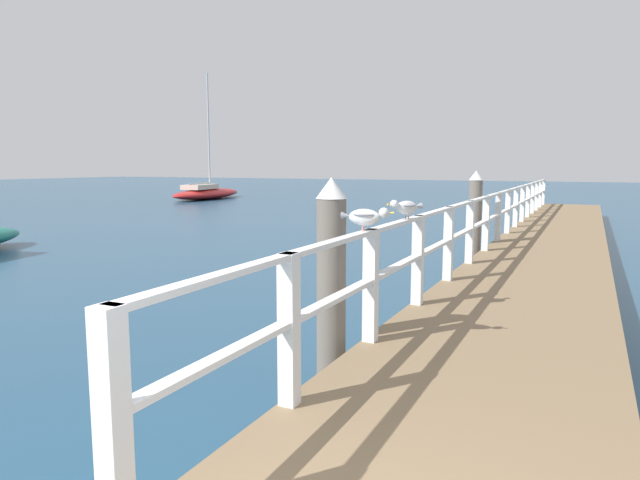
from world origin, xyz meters
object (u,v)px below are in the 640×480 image
(dock_piling_near, at_px, (331,283))
(dock_piling_far, at_px, (475,219))
(seagull_foreground, at_px, (365,216))
(boat_0, at_px, (207,193))
(seagull_background, at_px, (406,207))

(dock_piling_near, distance_m, dock_piling_far, 7.30)
(dock_piling_near, bearing_deg, seagull_foreground, -18.08)
(boat_0, bearing_deg, dock_piling_near, -58.07)
(dock_piling_near, relative_size, seagull_background, 4.74)
(seagull_foreground, bearing_deg, boat_0, -149.68)
(seagull_foreground, bearing_deg, seagull_background, 171.46)
(dock_piling_far, xyz_separation_m, seagull_foreground, (0.39, -7.43, 0.67))
(seagull_background, xyz_separation_m, boat_0, (-20.33, 23.46, -1.30))
(seagull_foreground, height_order, seagull_background, same)
(seagull_foreground, relative_size, boat_0, 0.06)
(seagull_foreground, xyz_separation_m, seagull_background, (-0.01, 1.26, 0.00))
(dock_piling_far, height_order, seagull_background, dock_piling_far)
(boat_0, bearing_deg, seagull_foreground, -57.67)
(seagull_background, distance_m, boat_0, 31.07)
(dock_piling_near, xyz_separation_m, seagull_foreground, (0.39, -0.13, 0.67))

